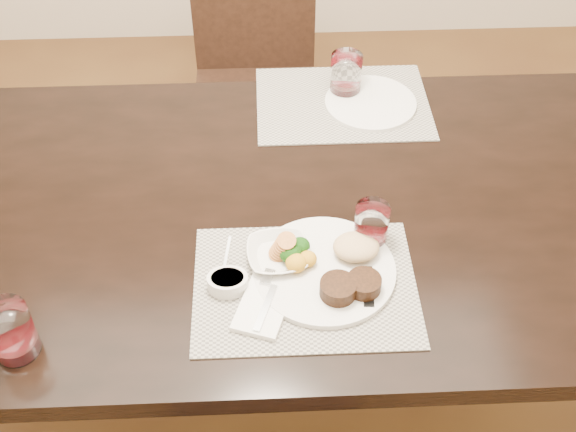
{
  "coord_description": "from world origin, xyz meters",
  "views": [
    {
      "loc": [
        0.02,
        -1.19,
        1.91
      ],
      "look_at": [
        0.07,
        -0.1,
        0.82
      ],
      "focal_mm": 45.0,
      "sensor_mm": 36.0,
      "label": 1
    }
  ],
  "objects_px": {
    "chair_far": "(255,69)",
    "dinner_plate": "(331,268)",
    "far_plate": "(370,103)",
    "steak_knife": "(366,277)",
    "cracker_bowl": "(278,254)",
    "wine_glass_near": "(371,227)"
  },
  "relations": [
    {
      "from": "cracker_bowl",
      "to": "wine_glass_near",
      "type": "distance_m",
      "value": 0.21
    },
    {
      "from": "steak_knife",
      "to": "wine_glass_near",
      "type": "bearing_deg",
      "value": 83.78
    },
    {
      "from": "cracker_bowl",
      "to": "far_plate",
      "type": "xyz_separation_m",
      "value": [
        0.27,
        0.54,
        -0.01
      ]
    },
    {
      "from": "steak_knife",
      "to": "far_plate",
      "type": "bearing_deg",
      "value": 86.75
    },
    {
      "from": "chair_far",
      "to": "wine_glass_near",
      "type": "height_order",
      "value": "chair_far"
    },
    {
      "from": "chair_far",
      "to": "wine_glass_near",
      "type": "relative_size",
      "value": 8.9
    },
    {
      "from": "steak_knife",
      "to": "cracker_bowl",
      "type": "xyz_separation_m",
      "value": [
        -0.18,
        0.06,
        0.01
      ]
    },
    {
      "from": "far_plate",
      "to": "dinner_plate",
      "type": "bearing_deg",
      "value": -105.0
    },
    {
      "from": "chair_far",
      "to": "dinner_plate",
      "type": "relative_size",
      "value": 3.0
    },
    {
      "from": "steak_knife",
      "to": "chair_far",
      "type": "bearing_deg",
      "value": 105.63
    },
    {
      "from": "chair_far",
      "to": "far_plate",
      "type": "xyz_separation_m",
      "value": [
        0.31,
        -0.56,
        0.26
      ]
    },
    {
      "from": "chair_far",
      "to": "cracker_bowl",
      "type": "distance_m",
      "value": 1.13
    },
    {
      "from": "chair_far",
      "to": "cracker_bowl",
      "type": "relative_size",
      "value": 6.26
    },
    {
      "from": "wine_glass_near",
      "to": "far_plate",
      "type": "height_order",
      "value": "wine_glass_near"
    },
    {
      "from": "chair_far",
      "to": "far_plate",
      "type": "height_order",
      "value": "chair_far"
    },
    {
      "from": "cracker_bowl",
      "to": "wine_glass_near",
      "type": "height_order",
      "value": "wine_glass_near"
    },
    {
      "from": "chair_far",
      "to": "dinner_plate",
      "type": "xyz_separation_m",
      "value": [
        0.15,
        -1.14,
        0.27
      ]
    },
    {
      "from": "dinner_plate",
      "to": "far_plate",
      "type": "distance_m",
      "value": 0.6
    },
    {
      "from": "steak_knife",
      "to": "far_plate",
      "type": "height_order",
      "value": "steak_knife"
    },
    {
      "from": "chair_far",
      "to": "far_plate",
      "type": "bearing_deg",
      "value": -61.17
    },
    {
      "from": "steak_knife",
      "to": "far_plate",
      "type": "relative_size",
      "value": 1.04
    },
    {
      "from": "far_plate",
      "to": "cracker_bowl",
      "type": "bearing_deg",
      "value": -116.17
    }
  ]
}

